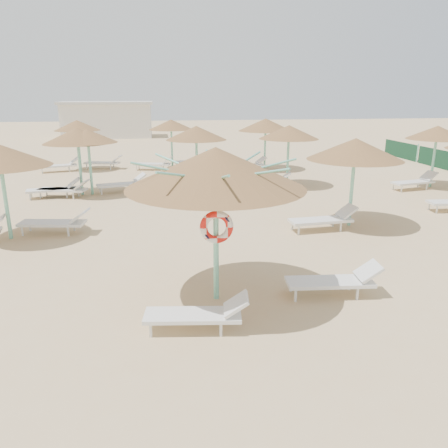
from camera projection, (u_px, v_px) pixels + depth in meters
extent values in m
plane|color=tan|center=(234.00, 292.00, 9.17)|extent=(120.00, 120.00, 0.00)
cylinder|color=#75CBB0|center=(216.00, 239.00, 8.54)|extent=(0.11, 0.11, 2.56)
cone|color=brown|center=(216.00, 168.00, 8.14)|extent=(3.42, 3.42, 0.77)
cylinder|color=#75CBB0|center=(216.00, 182.00, 8.22)|extent=(0.20, 0.20, 0.12)
cylinder|color=#75CBB0|center=(257.00, 169.00, 8.26)|extent=(1.54, 0.04, 0.39)
cylinder|color=#75CBB0|center=(239.00, 165.00, 8.76)|extent=(1.12, 1.12, 0.39)
cylinder|color=#75CBB0|center=(211.00, 163.00, 8.90)|extent=(0.04, 1.54, 0.39)
cylinder|color=#75CBB0|center=(184.00, 166.00, 8.60)|extent=(1.12, 1.12, 0.39)
cylinder|color=#75CBB0|center=(173.00, 171.00, 8.04)|extent=(1.54, 0.04, 0.39)
cylinder|color=#75CBB0|center=(188.00, 176.00, 7.55)|extent=(1.12, 1.12, 0.39)
cylinder|color=#75CBB0|center=(222.00, 178.00, 7.41)|extent=(0.04, 1.54, 0.39)
cylinder|color=#75CBB0|center=(251.00, 174.00, 7.70)|extent=(1.12, 1.12, 0.39)
torus|color=red|center=(217.00, 227.00, 8.37)|extent=(0.66, 0.15, 0.66)
cylinder|color=silver|center=(151.00, 330.00, 7.45)|extent=(0.05, 0.05, 0.25)
cylinder|color=silver|center=(154.00, 318.00, 7.88)|extent=(0.05, 0.05, 0.25)
cylinder|color=silver|center=(221.00, 330.00, 7.48)|extent=(0.05, 0.05, 0.25)
cylinder|color=silver|center=(221.00, 317.00, 7.90)|extent=(0.05, 0.05, 0.25)
cube|color=silver|center=(193.00, 315.00, 7.63)|extent=(1.75, 0.76, 0.07)
cube|color=silver|center=(236.00, 304.00, 7.59)|extent=(0.50, 0.59, 0.32)
cylinder|color=silver|center=(296.00, 295.00, 8.73)|extent=(0.06, 0.06, 0.26)
cylinder|color=silver|center=(291.00, 286.00, 9.17)|extent=(0.06, 0.06, 0.26)
cylinder|color=silver|center=(357.00, 294.00, 8.80)|extent=(0.06, 0.06, 0.26)
cylinder|color=silver|center=(350.00, 284.00, 9.25)|extent=(0.06, 0.06, 0.26)
cube|color=silver|center=(330.00, 282.00, 8.95)|extent=(1.82, 0.73, 0.07)
cube|color=silver|center=(368.00, 271.00, 8.93)|extent=(0.50, 0.60, 0.34)
cylinder|color=#75CBB0|center=(6.00, 199.00, 12.24)|extent=(0.11, 0.11, 2.30)
cylinder|color=#75CBB0|center=(0.00, 164.00, 11.95)|extent=(0.20, 0.20, 0.12)
cylinder|color=silver|center=(22.00, 231.00, 12.74)|extent=(0.06, 0.06, 0.28)
cylinder|color=silver|center=(30.00, 226.00, 13.22)|extent=(0.06, 0.06, 0.28)
cylinder|color=silver|center=(68.00, 232.00, 12.72)|extent=(0.06, 0.06, 0.28)
cylinder|color=silver|center=(74.00, 227.00, 13.20)|extent=(0.06, 0.06, 0.28)
cube|color=silver|center=(52.00, 223.00, 12.92)|extent=(1.98, 0.93, 0.08)
cube|color=silver|center=(80.00, 215.00, 12.83)|extent=(0.58, 0.67, 0.36)
cylinder|color=#75CBB0|center=(80.00, 167.00, 17.67)|extent=(0.11, 0.11, 2.30)
cone|color=brown|center=(77.00, 136.00, 17.32)|extent=(2.69, 2.69, 0.61)
cylinder|color=#75CBB0|center=(78.00, 142.00, 17.38)|extent=(0.20, 0.20, 0.12)
cylinder|color=silver|center=(30.00, 197.00, 16.96)|extent=(0.06, 0.06, 0.28)
cylinder|color=silver|center=(31.00, 194.00, 17.41)|extent=(0.06, 0.06, 0.28)
cylinder|color=silver|center=(67.00, 194.00, 17.37)|extent=(0.06, 0.06, 0.28)
cylinder|color=silver|center=(67.00, 192.00, 17.82)|extent=(0.06, 0.06, 0.28)
cube|color=silver|center=(52.00, 190.00, 17.38)|extent=(1.98, 0.93, 0.08)
cube|color=silver|center=(74.00, 182.00, 17.56)|extent=(0.58, 0.67, 0.36)
cylinder|color=#75CBB0|center=(79.00, 149.00, 23.38)|extent=(0.11, 0.11, 2.30)
cone|color=brown|center=(77.00, 125.00, 23.02)|extent=(2.38, 2.38, 0.54)
cylinder|color=#75CBB0|center=(77.00, 130.00, 23.09)|extent=(0.20, 0.20, 0.12)
cylinder|color=silver|center=(42.00, 171.00, 22.62)|extent=(0.06, 0.06, 0.28)
cylinder|color=silver|center=(42.00, 169.00, 23.06)|extent=(0.06, 0.06, 0.28)
cylinder|color=silver|center=(70.00, 169.00, 23.11)|extent=(0.06, 0.06, 0.28)
cylinder|color=silver|center=(69.00, 168.00, 23.56)|extent=(0.06, 0.06, 0.28)
cube|color=silver|center=(58.00, 166.00, 23.08)|extent=(1.99, 1.06, 0.08)
cube|color=silver|center=(74.00, 160.00, 23.32)|extent=(0.62, 0.70, 0.36)
cylinder|color=silver|center=(87.00, 167.00, 23.94)|extent=(0.06, 0.06, 0.28)
cylinder|color=silver|center=(90.00, 165.00, 24.42)|extent=(0.06, 0.06, 0.28)
cylinder|color=silver|center=(111.00, 167.00, 23.82)|extent=(0.06, 0.06, 0.28)
cylinder|color=silver|center=(114.00, 166.00, 24.29)|extent=(0.06, 0.06, 0.28)
cube|color=silver|center=(102.00, 163.00, 24.06)|extent=(1.99, 1.06, 0.08)
cube|color=silver|center=(117.00, 159.00, 23.91)|extent=(0.62, 0.70, 0.36)
cylinder|color=#75CBB0|center=(197.00, 162.00, 18.92)|extent=(0.11, 0.11, 2.30)
cone|color=brown|center=(196.00, 133.00, 18.56)|extent=(2.60, 2.60, 0.59)
cylinder|color=#75CBB0|center=(196.00, 139.00, 18.63)|extent=(0.20, 0.20, 0.12)
cylinder|color=silver|center=(153.00, 188.00, 18.56)|extent=(0.06, 0.06, 0.28)
cylinder|color=silver|center=(156.00, 186.00, 19.04)|extent=(0.06, 0.06, 0.28)
cylinder|color=silver|center=(183.00, 189.00, 18.35)|extent=(0.06, 0.06, 0.28)
cylinder|color=silver|center=(186.00, 187.00, 18.82)|extent=(0.06, 0.06, 0.28)
cube|color=silver|center=(172.00, 183.00, 18.62)|extent=(2.00, 1.18, 0.08)
cube|color=silver|center=(192.00, 178.00, 18.42)|extent=(0.65, 0.72, 0.36)
cylinder|color=#75CBB0|center=(172.00, 147.00, 23.91)|extent=(0.11, 0.11, 2.30)
cone|color=brown|center=(171.00, 125.00, 23.56)|extent=(2.40, 2.40, 0.54)
cylinder|color=#75CBB0|center=(171.00, 129.00, 23.63)|extent=(0.20, 0.20, 0.12)
cylinder|color=silver|center=(137.00, 168.00, 23.48)|extent=(0.06, 0.06, 0.28)
cylinder|color=silver|center=(139.00, 167.00, 23.95)|extent=(0.06, 0.06, 0.28)
cylinder|color=silver|center=(161.00, 168.00, 23.40)|extent=(0.06, 0.06, 0.28)
cylinder|color=silver|center=(163.00, 167.00, 23.88)|extent=(0.06, 0.06, 0.28)
cube|color=silver|center=(152.00, 164.00, 23.62)|extent=(1.99, 1.00, 0.08)
cube|color=silver|center=(168.00, 160.00, 23.50)|extent=(0.60, 0.69, 0.36)
cylinder|color=silver|center=(179.00, 166.00, 24.15)|extent=(0.06, 0.06, 0.28)
cylinder|color=silver|center=(177.00, 165.00, 24.60)|extent=(0.06, 0.06, 0.28)
cylinder|color=silver|center=(202.00, 165.00, 24.61)|extent=(0.06, 0.06, 0.28)
cylinder|color=silver|center=(200.00, 163.00, 25.05)|extent=(0.06, 0.06, 0.28)
cube|color=silver|center=(192.00, 161.00, 24.59)|extent=(1.99, 1.00, 0.08)
cube|color=silver|center=(206.00, 156.00, 24.81)|extent=(0.60, 0.69, 0.36)
cylinder|color=#75CBB0|center=(352.00, 190.00, 13.49)|extent=(0.11, 0.11, 2.30)
cone|color=brown|center=(355.00, 149.00, 13.13)|extent=(2.88, 2.88, 0.65)
cylinder|color=#75CBB0|center=(354.00, 157.00, 13.20)|extent=(0.20, 0.20, 0.12)
cylinder|color=silver|center=(299.00, 230.00, 12.84)|extent=(0.06, 0.06, 0.28)
cylinder|color=silver|center=(292.00, 225.00, 13.31)|extent=(0.06, 0.06, 0.28)
cylinder|color=silver|center=(341.00, 227.00, 13.13)|extent=(0.06, 0.06, 0.28)
cylinder|color=silver|center=(333.00, 223.00, 13.60)|extent=(0.06, 0.06, 0.28)
cube|color=silver|center=(321.00, 220.00, 13.20)|extent=(1.94, 0.77, 0.08)
cube|color=silver|center=(347.00, 211.00, 13.31)|extent=(0.53, 0.64, 0.36)
cylinder|color=#75CBB0|center=(288.00, 160.00, 19.30)|extent=(0.11, 0.11, 2.30)
cone|color=brown|center=(289.00, 132.00, 18.95)|extent=(2.61, 2.61, 0.59)
cylinder|color=#75CBB0|center=(289.00, 138.00, 19.01)|extent=(0.20, 0.20, 0.12)
cylinder|color=silver|center=(246.00, 186.00, 18.91)|extent=(0.06, 0.06, 0.28)
cylinder|color=silver|center=(247.00, 184.00, 19.38)|extent=(0.06, 0.06, 0.28)
cylinder|color=silver|center=(278.00, 187.00, 18.76)|extent=(0.06, 0.06, 0.28)
cylinder|color=silver|center=(278.00, 185.00, 19.23)|extent=(0.06, 0.06, 0.28)
cube|color=silver|center=(265.00, 181.00, 19.01)|extent=(2.00, 1.10, 0.08)
cube|color=silver|center=(285.00, 176.00, 18.84)|extent=(0.63, 0.71, 0.36)
cylinder|color=#75CBB0|center=(265.00, 148.00, 23.56)|extent=(0.11, 0.11, 2.30)
cone|color=brown|center=(266.00, 125.00, 23.20)|extent=(2.91, 2.91, 0.65)
cylinder|color=#75CBB0|center=(265.00, 129.00, 23.27)|extent=(0.20, 0.20, 0.12)
cylinder|color=silver|center=(233.00, 170.00, 22.87)|extent=(0.06, 0.06, 0.28)
cylinder|color=silver|center=(230.00, 169.00, 23.33)|extent=(0.06, 0.06, 0.28)
cylinder|color=silver|center=(257.00, 169.00, 23.24)|extent=(0.06, 0.06, 0.28)
cylinder|color=silver|center=(254.00, 167.00, 23.69)|extent=(0.06, 0.06, 0.28)
cube|color=silver|center=(246.00, 165.00, 23.27)|extent=(1.97, 0.87, 0.08)
cube|color=silver|center=(261.00, 160.00, 23.43)|extent=(0.56, 0.66, 0.36)
cylinder|color=silver|center=(437.00, 209.00, 15.13)|extent=(0.06, 0.06, 0.28)
cylinder|color=silver|center=(429.00, 206.00, 15.61)|extent=(0.06, 0.06, 0.28)
cylinder|color=#75CBB0|center=(433.00, 161.00, 19.11)|extent=(0.11, 0.11, 2.30)
cone|color=brown|center=(437.00, 132.00, 18.76)|extent=(2.56, 2.56, 0.58)
cylinder|color=#75CBB0|center=(437.00, 138.00, 18.82)|extent=(0.20, 0.20, 0.12)
cylinder|color=silver|center=(402.00, 189.00, 18.38)|extent=(0.06, 0.06, 0.28)
cylinder|color=silver|center=(393.00, 187.00, 18.83)|extent=(0.06, 0.06, 0.28)
cylinder|color=silver|center=(427.00, 187.00, 18.83)|extent=(0.06, 0.06, 0.28)
cylinder|color=silver|center=(418.00, 184.00, 19.27)|extent=(0.06, 0.06, 0.28)
cube|color=silver|center=(413.00, 182.00, 18.82)|extent=(1.99, 0.99, 0.08)
cube|color=silver|center=(429.00, 176.00, 19.03)|extent=(0.60, 0.69, 0.36)
cylinder|color=#75CBB0|center=(90.00, 167.00, 17.68)|extent=(0.11, 0.11, 2.30)
cone|color=brown|center=(87.00, 136.00, 17.33)|extent=(2.34, 2.34, 0.53)
cylinder|color=#75CBB0|center=(88.00, 142.00, 17.40)|extent=(0.20, 0.20, 0.12)
cylinder|color=silver|center=(40.00, 195.00, 17.28)|extent=(0.06, 0.06, 0.28)
cylinder|color=silver|center=(47.00, 192.00, 17.75)|extent=(0.06, 0.06, 0.28)
cylinder|color=silver|center=(73.00, 196.00, 17.15)|extent=(0.06, 0.06, 0.28)
cylinder|color=silver|center=(79.00, 193.00, 17.63)|extent=(0.06, 0.06, 0.28)
cube|color=silver|center=(62.00, 190.00, 17.39)|extent=(1.99, 1.06, 0.08)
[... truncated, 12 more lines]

